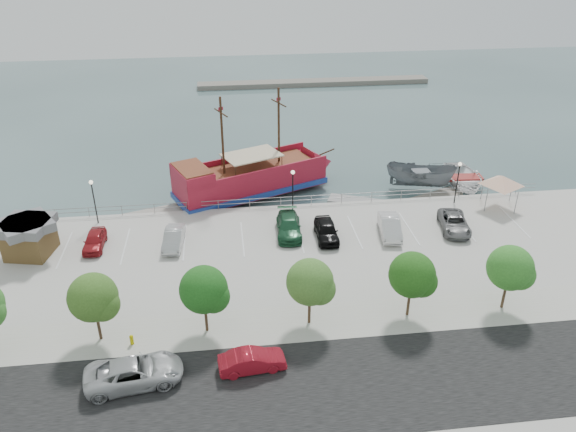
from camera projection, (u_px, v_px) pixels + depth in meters
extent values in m
plane|color=#385152|center=(302.00, 257.00, 48.14)|extent=(160.00, 160.00, 0.00)
cube|color=black|center=(341.00, 384.00, 33.66)|extent=(100.00, 8.00, 0.04)
cube|color=#AAA699|center=(323.00, 321.00, 38.91)|extent=(100.00, 4.00, 0.05)
cylinder|color=gray|center=(291.00, 197.00, 54.05)|extent=(50.00, 0.06, 0.06)
cylinder|color=gray|center=(291.00, 201.00, 54.24)|extent=(50.00, 0.06, 0.06)
cube|color=slate|center=(314.00, 83.00, 97.17)|extent=(40.00, 3.00, 0.80)
cube|color=maroon|center=(251.00, 180.00, 57.87)|extent=(16.06, 10.49, 2.50)
cube|color=navy|center=(251.00, 187.00, 58.25)|extent=(16.44, 10.87, 0.58)
cone|color=maroon|center=(320.00, 164.00, 61.62)|extent=(4.65, 5.46, 4.62)
cube|color=maroon|center=(192.00, 175.00, 54.18)|extent=(4.55, 5.56, 1.35)
cube|color=brown|center=(192.00, 168.00, 53.84)|extent=(4.22, 5.13, 0.12)
cube|color=brown|center=(255.00, 167.00, 57.47)|extent=(13.18, 8.82, 0.14)
cube|color=maroon|center=(240.00, 158.00, 58.88)|extent=(14.24, 6.24, 0.67)
cube|color=maroon|center=(261.00, 173.00, 55.35)|extent=(14.24, 6.24, 0.67)
cylinder|color=#382111|center=(279.00, 126.00, 56.91)|extent=(0.30, 0.30, 7.90)
cylinder|color=#382111|center=(222.00, 137.00, 54.13)|extent=(0.30, 0.30, 7.90)
cylinder|color=#382111|center=(279.00, 103.00, 55.77)|extent=(1.26, 2.71, 0.13)
cylinder|color=#382111|center=(221.00, 113.00, 53.00)|extent=(1.26, 2.71, 0.13)
cube|color=beige|center=(252.00, 155.00, 56.68)|extent=(6.58, 5.56, 0.12)
cylinder|color=#382111|center=(325.00, 153.00, 61.37)|extent=(2.27, 1.09, 0.57)
imported|color=slate|center=(420.00, 178.00, 59.27)|extent=(7.71, 5.13, 2.79)
imported|color=white|center=(463.00, 180.00, 60.30)|extent=(5.83, 7.84, 1.56)
cube|color=gray|center=(153.00, 214.00, 54.66)|extent=(7.04, 4.01, 0.39)
cube|color=gray|center=(361.00, 203.00, 56.89)|extent=(6.81, 4.36, 0.38)
cube|color=gray|center=(432.00, 199.00, 57.69)|extent=(6.99, 4.45, 0.39)
cube|color=brown|center=(30.00, 241.00, 46.20)|extent=(3.92, 3.92, 2.42)
cube|color=slate|center=(26.00, 225.00, 45.50)|extent=(4.44, 4.44, 0.77)
cylinder|color=slate|center=(482.00, 188.00, 55.31)|extent=(0.09, 0.09, 2.31)
cylinder|color=slate|center=(511.00, 190.00, 54.89)|extent=(0.09, 0.09, 2.31)
cylinder|color=slate|center=(486.00, 200.00, 52.94)|extent=(0.09, 0.09, 2.31)
cylinder|color=slate|center=(516.00, 203.00, 52.52)|extent=(0.09, 0.09, 2.31)
pyramid|color=white|center=(503.00, 176.00, 52.95)|extent=(5.50, 5.50, 0.94)
imported|color=#AEAFB1|center=(134.00, 372.00, 33.45)|extent=(6.11, 3.47, 1.61)
imported|color=maroon|center=(252.00, 361.00, 34.49)|extent=(4.27, 1.88, 1.37)
cylinder|color=#C3B500|center=(132.00, 341.00, 36.69)|extent=(0.24, 0.24, 0.61)
sphere|color=#C3B500|center=(131.00, 337.00, 36.54)|extent=(0.26, 0.26, 0.26)
cylinder|color=black|center=(95.00, 203.00, 50.49)|extent=(0.12, 0.12, 4.00)
sphere|color=#FFF2CC|center=(91.00, 182.00, 49.50)|extent=(0.36, 0.36, 0.36)
cylinder|color=black|center=(293.00, 193.00, 52.42)|extent=(0.12, 0.12, 4.00)
sphere|color=#FFF2CC|center=(293.00, 172.00, 51.43)|extent=(0.36, 0.36, 0.36)
cylinder|color=black|center=(457.00, 184.00, 54.13)|extent=(0.12, 0.12, 4.00)
sphere|color=#FFF2CC|center=(460.00, 164.00, 53.14)|extent=(0.36, 0.36, 0.36)
cylinder|color=#473321|center=(99.00, 326.00, 36.79)|extent=(0.20, 0.20, 2.20)
sphere|color=#32571C|center=(93.00, 297.00, 35.71)|extent=(3.20, 3.20, 3.20)
sphere|color=#32571C|center=(103.00, 305.00, 35.70)|extent=(2.20, 2.20, 2.20)
cylinder|color=#473321|center=(206.00, 318.00, 37.54)|extent=(0.20, 0.20, 2.20)
sphere|color=#184C15|center=(204.00, 289.00, 36.46)|extent=(3.20, 3.20, 3.20)
sphere|color=#184C15|center=(213.00, 297.00, 36.45)|extent=(2.20, 2.20, 2.20)
cylinder|color=#473321|center=(309.00, 310.00, 38.29)|extent=(0.20, 0.20, 2.20)
sphere|color=#3A6224|center=(310.00, 282.00, 37.21)|extent=(3.20, 3.20, 3.20)
sphere|color=#3A6224|center=(319.00, 289.00, 37.20)|extent=(2.20, 2.20, 2.20)
cylinder|color=#473321|center=(409.00, 302.00, 39.04)|extent=(0.20, 0.20, 2.20)
sphere|color=#1E4D14|center=(412.00, 275.00, 37.96)|extent=(3.20, 3.20, 3.20)
sphere|color=#1E4D14|center=(421.00, 282.00, 37.95)|extent=(2.20, 2.20, 2.20)
cylinder|color=#473321|center=(504.00, 295.00, 39.79)|extent=(0.20, 0.20, 2.20)
sphere|color=#2B6A21|center=(510.00, 268.00, 38.71)|extent=(3.20, 3.20, 3.20)
sphere|color=#2B6A21|center=(519.00, 274.00, 38.70)|extent=(2.20, 2.20, 2.20)
imported|color=maroon|center=(95.00, 240.00, 47.32)|extent=(1.64, 3.99, 1.35)
imported|color=#B3B3B3|center=(174.00, 238.00, 47.58)|extent=(1.87, 4.41, 1.42)
imported|color=#1A4A2C|center=(289.00, 226.00, 49.34)|extent=(2.42, 5.31, 1.51)
imported|color=black|center=(326.00, 230.00, 48.64)|extent=(1.92, 4.57, 1.54)
imported|color=silver|center=(390.00, 227.00, 49.22)|extent=(2.31, 4.93, 1.56)
imported|color=slate|center=(454.00, 223.00, 49.97)|extent=(3.17, 5.34, 1.39)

